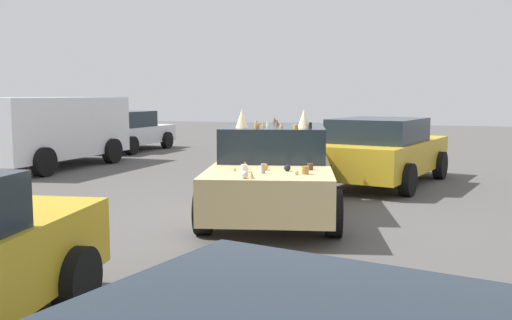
% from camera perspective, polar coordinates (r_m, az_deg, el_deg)
% --- Properties ---
extents(ground_plane, '(60.00, 60.00, 0.00)m').
position_cam_1_polar(ground_plane, '(9.40, 1.74, -5.52)').
color(ground_plane, '#514F4C').
extents(art_car_decorated, '(4.84, 2.83, 1.75)m').
position_cam_1_polar(art_car_decorated, '(9.37, 1.79, -0.95)').
color(art_car_decorated, '#D8BC7F').
rests_on(art_car_decorated, ground).
extents(parked_van_far_left, '(4.88, 2.43, 1.91)m').
position_cam_1_polar(parked_van_far_left, '(16.32, -20.38, 3.07)').
color(parked_van_far_left, silver).
rests_on(parked_van_far_left, ground).
extents(parked_sedan_row_back_far, '(4.61, 2.76, 1.47)m').
position_cam_1_polar(parked_sedan_row_back_far, '(12.81, 12.69, 0.94)').
color(parked_sedan_row_back_far, gold).
rests_on(parked_sedan_row_back_far, ground).
extents(parked_sedan_far_right, '(3.95, 2.11, 1.41)m').
position_cam_1_polar(parked_sedan_far_right, '(20.57, -12.96, 2.87)').
color(parked_sedan_far_right, silver).
rests_on(parked_sedan_far_right, ground).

